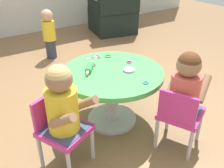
# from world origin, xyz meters

# --- Properties ---
(ground_plane) EXTENTS (10.00, 10.00, 0.00)m
(ground_plane) POSITION_xyz_m (0.00, 0.00, 0.00)
(ground_plane) COLOR olive
(craft_table) EXTENTS (0.85, 0.85, 0.50)m
(craft_table) POSITION_xyz_m (0.00, 0.00, 0.37)
(craft_table) COLOR silver
(craft_table) RESTS_ON ground
(child_chair_left) EXTENTS (0.40, 0.40, 0.54)m
(child_chair_left) POSITION_xyz_m (-0.57, -0.22, 0.31)
(child_chair_left) COLOR #B7B7BC
(child_chair_left) RESTS_ON ground
(seated_child_left) EXTENTS (0.39, 0.43, 0.51)m
(seated_child_left) POSITION_xyz_m (-0.55, -0.26, 0.53)
(seated_child_left) COLOR #3F4772
(seated_child_left) RESTS_ON ground
(child_chair_right) EXTENTS (0.40, 0.40, 0.54)m
(child_chair_right) POSITION_xyz_m (0.23, -0.56, 0.31)
(child_chair_right) COLOR #B7B7BC
(child_chair_right) RESTS_ON ground
(seated_child_right) EXTENTS (0.43, 0.39, 0.51)m
(seated_child_right) POSITION_xyz_m (0.26, -0.54, 0.53)
(seated_child_right) COLOR #3F4772
(seated_child_right) RESTS_ON ground
(armchair_dark) EXTENTS (0.83, 0.84, 0.85)m
(armchair_dark) POSITION_xyz_m (1.46, 2.15, 0.31)
(armchair_dark) COLOR black
(armchair_dark) RESTS_ON ground
(toddler_standing) EXTENTS (0.17, 0.17, 0.67)m
(toddler_standing) POSITION_xyz_m (0.09, 1.67, 0.36)
(toddler_standing) COLOR #33384C
(toddler_standing) RESTS_ON ground
(rolling_pin) EXTENTS (0.16, 0.19, 0.05)m
(rolling_pin) POSITION_xyz_m (-0.15, 0.11, 0.52)
(rolling_pin) COLOR green
(rolling_pin) RESTS_ON craft_table
(craft_scissors) EXTENTS (0.14, 0.08, 0.01)m
(craft_scissors) POSITION_xyz_m (0.02, 0.31, 0.50)
(craft_scissors) COLOR silver
(craft_scissors) RESTS_ON craft_table
(playdough_blob_0) EXTENTS (0.10, 0.10, 0.02)m
(playdough_blob_0) POSITION_xyz_m (0.11, -0.08, 0.51)
(playdough_blob_0) COLOR #CC99E5
(playdough_blob_0) RESTS_ON craft_table
(cookie_cutter_0) EXTENTS (0.06, 0.06, 0.01)m
(cookie_cutter_0) POSITION_xyz_m (0.13, 0.27, 0.50)
(cookie_cutter_0) COLOR #4CB259
(cookie_cutter_0) RESTS_ON craft_table
(cookie_cutter_1) EXTENTS (0.05, 0.05, 0.01)m
(cookie_cutter_1) POSITION_xyz_m (0.22, 0.05, 0.50)
(cookie_cutter_1) COLOR #D83FA5
(cookie_cutter_1) RESTS_ON craft_table
(cookie_cutter_2) EXTENTS (0.05, 0.05, 0.01)m
(cookie_cutter_2) POSITION_xyz_m (0.09, -0.31, 0.50)
(cookie_cutter_2) COLOR #3F99D8
(cookie_cutter_2) RESTS_ON craft_table
(cookie_cutter_3) EXTENTS (0.07, 0.07, 0.01)m
(cookie_cutter_3) POSITION_xyz_m (-0.08, 0.18, 0.50)
(cookie_cutter_3) COLOR #D83FA5
(cookie_cutter_3) RESTS_ON craft_table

